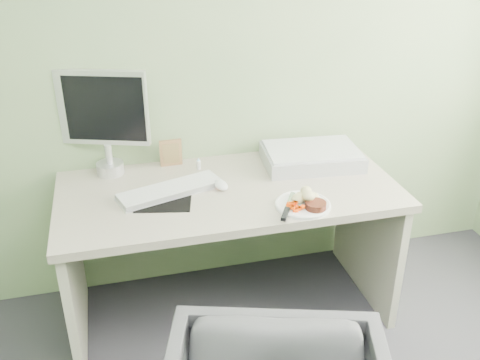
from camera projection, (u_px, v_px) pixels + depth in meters
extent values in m
plane|color=#8CA272|center=(210.00, 39.00, 2.57)|extent=(3.50, 0.00, 3.50)
cube|color=#B4AC97|center=(229.00, 191.00, 2.54)|extent=(1.60, 0.75, 0.04)
cube|color=#BEB9A2|center=(74.00, 278.00, 2.53)|extent=(0.04, 0.70, 0.69)
cube|color=#BEB9A2|center=(367.00, 235.00, 2.87)|extent=(0.04, 0.70, 0.69)
cylinder|color=white|center=(303.00, 205.00, 2.37)|extent=(0.25, 0.25, 0.01)
cylinder|color=black|center=(316.00, 205.00, 2.32)|extent=(0.10, 0.10, 0.03)
ellipsoid|color=tan|center=(307.00, 195.00, 2.38)|extent=(0.11, 0.08, 0.06)
cube|color=#FB4505|center=(295.00, 205.00, 2.31)|extent=(0.07, 0.06, 0.04)
cube|color=silver|center=(290.00, 200.00, 2.37)|extent=(0.09, 0.14, 0.01)
cube|color=black|center=(285.00, 214.00, 2.26)|extent=(0.07, 0.10, 0.02)
cube|color=black|center=(164.00, 200.00, 2.41)|extent=(0.29, 0.27, 0.00)
cube|color=white|center=(171.00, 190.00, 2.47)|extent=(0.51, 0.28, 0.02)
ellipsoid|color=white|center=(221.00, 185.00, 2.51)|extent=(0.08, 0.11, 0.04)
cube|color=olive|center=(171.00, 153.00, 2.72)|extent=(0.11, 0.02, 0.14)
cylinder|color=white|center=(199.00, 165.00, 2.70)|extent=(0.02, 0.02, 0.05)
cone|color=#98C8F4|center=(198.00, 159.00, 2.68)|extent=(0.02, 0.02, 0.02)
cube|color=#A2A4A9|center=(311.00, 157.00, 2.75)|extent=(0.51, 0.37, 0.08)
cylinder|color=silver|center=(110.00, 168.00, 2.65)|extent=(0.13, 0.13, 0.06)
cylinder|color=silver|center=(109.00, 154.00, 2.62)|extent=(0.03, 0.03, 0.10)
cube|color=silver|center=(103.00, 108.00, 2.53)|extent=(0.42, 0.18, 0.36)
cube|color=black|center=(103.00, 109.00, 2.51)|extent=(0.36, 0.13, 0.32)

